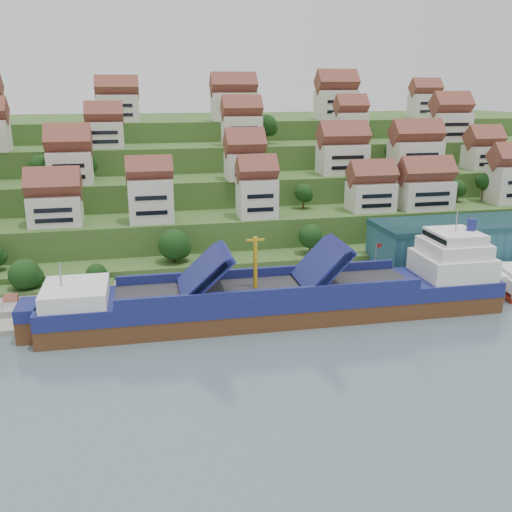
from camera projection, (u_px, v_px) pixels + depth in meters
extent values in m
plane|color=slate|center=(306.00, 315.00, 107.45)|extent=(300.00, 300.00, 0.00)
cube|color=gray|center=(373.00, 277.00, 125.31)|extent=(180.00, 14.00, 2.20)
cube|color=#2D4C1E|center=(229.00, 212.00, 187.39)|extent=(260.00, 128.00, 4.00)
cube|color=#2D4C1E|center=(226.00, 198.00, 191.08)|extent=(260.00, 118.00, 11.00)
cube|color=#2D4C1E|center=(222.00, 184.00, 197.57)|extent=(260.00, 102.00, 18.00)
cube|color=#2D4C1E|center=(218.00, 171.00, 204.06)|extent=(260.00, 86.00, 25.00)
cube|color=#2D4C1E|center=(214.00, 159.00, 211.63)|extent=(260.00, 68.00, 31.00)
cube|color=beige|center=(56.00, 210.00, 129.90)|extent=(11.59, 8.57, 6.73)
cube|color=beige|center=(151.00, 200.00, 132.10)|extent=(10.15, 7.03, 10.11)
cube|color=beige|center=(257.00, 198.00, 137.07)|extent=(9.05, 7.62, 9.30)
cube|color=beige|center=(371.00, 197.00, 144.77)|extent=(11.19, 7.73, 7.11)
cube|color=beige|center=(424.00, 195.00, 147.02)|extent=(13.34, 8.26, 7.27)
cube|color=beige|center=(71.00, 167.00, 142.39)|extent=(10.62, 8.98, 8.00)
cube|color=beige|center=(245.00, 166.00, 149.08)|extent=(9.78, 8.56, 6.81)
cube|color=beige|center=(342.00, 159.00, 158.13)|extent=(13.04, 8.36, 8.16)
cube|color=beige|center=(415.00, 157.00, 161.54)|extent=(13.85, 8.18, 8.63)
cube|color=beige|center=(482.00, 157.00, 168.20)|extent=(9.82, 8.04, 6.70)
cube|color=beige|center=(105.00, 135.00, 158.46)|extent=(9.96, 7.30, 7.10)
cube|color=beige|center=(242.00, 131.00, 165.25)|extent=(10.91, 7.79, 8.28)
cube|color=beige|center=(350.00, 128.00, 172.41)|extent=(9.05, 7.14, 8.94)
cube|color=beige|center=(449.00, 127.00, 178.12)|extent=(11.47, 8.47, 8.65)
cube|color=beige|center=(118.00, 108.00, 174.39)|extent=(12.40, 7.51, 8.09)
cube|color=beige|center=(234.00, 107.00, 180.52)|extent=(13.75, 8.15, 8.63)
cube|color=beige|center=(336.00, 105.00, 189.17)|extent=(12.89, 8.73, 9.31)
cube|color=beige|center=(424.00, 106.00, 199.14)|extent=(9.93, 7.05, 8.02)
ellipsoid|color=#173C14|center=(310.00, 236.00, 131.39)|extent=(5.58, 5.58, 5.58)
ellipsoid|color=#173C14|center=(174.00, 244.00, 125.11)|extent=(6.84, 6.84, 6.84)
ellipsoid|color=#173C14|center=(458.00, 188.00, 155.17)|extent=(4.39, 4.39, 4.39)
ellipsoid|color=#173C14|center=(484.00, 181.00, 156.31)|extent=(4.57, 4.57, 4.57)
ellipsoid|color=#173C14|center=(303.00, 193.00, 146.57)|extent=(4.61, 4.61, 4.61)
ellipsoid|color=#173C14|center=(392.00, 150.00, 165.86)|extent=(4.73, 4.73, 4.73)
ellipsoid|color=#173C14|center=(40.00, 166.00, 145.82)|extent=(5.56, 5.56, 5.56)
ellipsoid|color=#173C14|center=(83.00, 162.00, 146.47)|extent=(6.02, 6.02, 6.02)
ellipsoid|color=#173C14|center=(266.00, 125.00, 169.28)|extent=(6.04, 6.04, 6.04)
ellipsoid|color=#173C14|center=(343.00, 125.00, 177.18)|extent=(5.05, 5.05, 5.05)
ellipsoid|color=#173C14|center=(361.00, 130.00, 176.79)|extent=(4.87, 4.87, 4.87)
ellipsoid|color=#173C14|center=(25.00, 274.00, 112.78)|extent=(6.25, 6.25, 6.25)
ellipsoid|color=#173C14|center=(96.00, 273.00, 115.83)|extent=(4.14, 4.14, 4.14)
cube|color=#23515F|center=(500.00, 240.00, 132.05)|extent=(60.00, 15.00, 10.00)
cylinder|color=gray|center=(375.00, 262.00, 118.76)|extent=(0.16, 0.16, 8.00)
cube|color=maroon|center=(379.00, 246.00, 117.86)|extent=(1.20, 0.05, 0.80)
cube|color=white|center=(12.00, 305.00, 106.47)|extent=(2.40, 2.20, 2.20)
cube|color=#512F18|center=(278.00, 312.00, 106.17)|extent=(84.83, 14.56, 5.42)
cube|color=navy|center=(278.00, 294.00, 105.13)|extent=(84.83, 14.69, 2.82)
cube|color=white|center=(75.00, 293.00, 97.58)|extent=(11.07, 12.56, 2.82)
cube|color=#262628|center=(267.00, 287.00, 104.32)|extent=(54.43, 12.05, 0.33)
cube|color=navy|center=(201.00, 272.00, 101.01)|extent=(8.34, 12.12, 7.50)
cube|color=navy|center=(319.00, 265.00, 105.11)|extent=(7.94, 12.11, 7.93)
cylinder|color=gold|center=(255.00, 263.00, 102.55)|extent=(0.77, 0.77, 9.76)
cube|color=white|center=(452.00, 265.00, 110.71)|extent=(13.24, 12.60, 4.34)
cube|color=white|center=(454.00, 248.00, 109.72)|extent=(11.05, 11.26, 2.71)
cube|color=white|center=(455.00, 236.00, 109.08)|extent=(8.85, 9.92, 1.95)
cylinder|color=navy|center=(472.00, 225.00, 109.11)|extent=(1.77, 1.77, 2.39)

